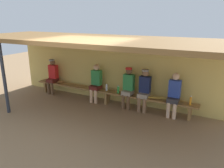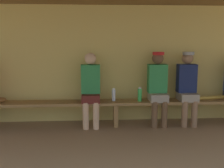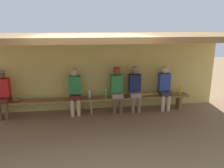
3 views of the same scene
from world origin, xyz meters
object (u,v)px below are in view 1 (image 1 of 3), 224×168
player_middle (144,88)px  player_shirtless_tan (174,93)px  water_bottle_clear (118,90)px  player_with_sunglasses (53,75)px  water_bottle_green (107,87)px  baseball_glove_worn (60,82)px  player_in_blue (96,82)px  water_bottle_blue (191,101)px  baseball_bat (155,98)px  player_near_post (128,86)px  support_post (4,79)px  bench (107,93)px

player_middle → player_shirtless_tan: bearing=-0.0°
water_bottle_clear → player_middle: bearing=2.5°
player_with_sunglasses → player_shirtless_tan: 4.66m
water_bottle_green → baseball_glove_worn: bearing=-179.5°
player_in_blue → player_middle: (1.77, 0.00, 0.02)m
water_bottle_blue → baseball_glove_worn: bearing=179.5°
water_bottle_green → player_in_blue: bearing=-177.2°
baseball_bat → water_bottle_clear: bearing=171.6°
player_in_blue → baseball_glove_worn: player_in_blue is taller
player_middle → water_bottle_green: bearing=179.2°
player_near_post → player_with_sunglasses: (-3.19, 0.00, 0.00)m
player_middle → baseball_bat: (0.37, -0.00, -0.25)m
support_post → player_shirtless_tan: 5.12m
bench → player_with_sunglasses: 2.44m
water_bottle_clear → baseball_bat: water_bottle_clear is taller
player_shirtless_tan → water_bottle_clear: size_ratio=5.26×
player_with_sunglasses → player_shirtless_tan: size_ratio=1.01×
player_shirtless_tan → water_bottle_clear: player_shirtless_tan is taller
water_bottle_clear → player_with_sunglasses: bearing=179.2°
support_post → player_in_blue: bearing=47.1°
bench → water_bottle_green: bearing=144.6°
water_bottle_blue → baseball_glove_worn: size_ratio=1.16×
player_middle → baseball_glove_worn: bearing=179.9°
bench → water_bottle_clear: 0.48m
player_in_blue → water_bottle_green: bearing=2.8°
player_with_sunglasses → baseball_bat: 4.12m
player_in_blue → player_shirtless_tan: bearing=0.0°
player_near_post → water_bottle_green: 0.83m
player_shirtless_tan → support_post: bearing=-155.7°
player_shirtless_tan → baseball_glove_worn: 4.32m
baseball_glove_worn → bench: bearing=133.5°
player_with_sunglasses → player_middle: 3.74m
player_near_post → player_with_sunglasses: 3.19m
player_shirtless_tan → water_bottle_clear: bearing=-178.8°
player_near_post → water_bottle_blue: 1.97m
player_in_blue → player_near_post: bearing=0.0°
player_near_post → water_bottle_green: (-0.81, 0.02, -0.18)m
player_middle → baseball_glove_worn: player_middle is taller
player_in_blue → player_shirtless_tan: same height
player_near_post → player_in_blue: bearing=-180.0°
player_middle → player_shirtless_tan: 0.93m
water_bottle_green → baseball_bat: bearing=-0.8°
support_post → water_bottle_green: 3.23m
player_in_blue → water_bottle_clear: 0.90m
bench → baseball_glove_worn: bearing=179.8°
support_post → bench: (2.40, 2.10, -0.71)m
support_post → water_bottle_blue: support_post is taller
water_bottle_green → water_bottle_clear: bearing=-7.2°
player_shirtless_tan → baseball_glove_worn: size_ratio=5.56×
player_middle → player_in_blue: bearing=-180.0°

